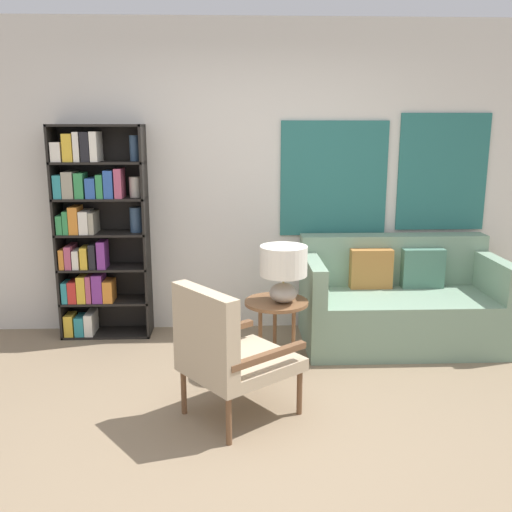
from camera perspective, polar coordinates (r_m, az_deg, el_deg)
name	(u,v)px	position (r m, az deg, el deg)	size (l,w,h in m)	color
ground_plane	(253,443)	(3.51, -0.26, -18.19)	(14.00, 14.00, 0.00)	#847056
wall_back	(250,180)	(5.06, -0.64, 7.65)	(6.40, 0.08, 2.70)	silver
bookshelf	(94,230)	(5.07, -15.87, 2.54)	(0.77, 0.30, 1.83)	black
armchair	(225,349)	(3.55, -3.09, -9.29)	(0.85, 0.84, 0.88)	brown
couch	(399,304)	(5.02, 14.11, -4.63)	(1.63, 0.87, 0.88)	gray
side_table	(276,309)	(4.31, 2.05, -5.31)	(0.48, 0.48, 0.53)	brown
table_lamp	(284,267)	(4.19, 2.77, -1.10)	(0.35, 0.35, 0.43)	#A59E93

